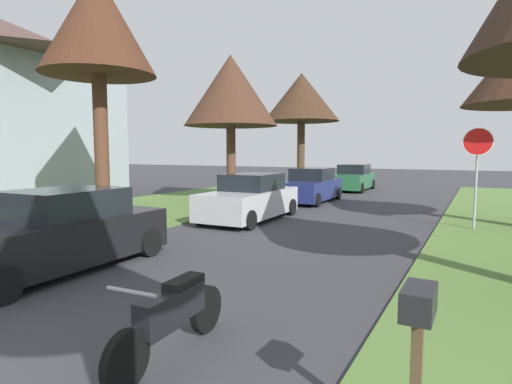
# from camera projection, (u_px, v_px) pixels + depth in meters

# --- Properties ---
(stop_sign_far) EXTENTS (0.81, 0.36, 2.96)m
(stop_sign_far) POSITION_uv_depth(u_px,v_px,m) (477.00, 156.00, 11.99)
(stop_sign_far) COLOR #9EA0A5
(stop_sign_far) RESTS_ON grass_verge_right
(street_tree_left_mid_a) EXTENTS (3.43, 3.43, 7.67)m
(street_tree_left_mid_a) POSITION_uv_depth(u_px,v_px,m) (97.00, 26.00, 12.37)
(street_tree_left_mid_a) COLOR brown
(street_tree_left_mid_a) RESTS_ON grass_verge_left
(street_tree_left_mid_b) EXTENTS (4.26, 4.26, 6.66)m
(street_tree_left_mid_b) POSITION_uv_depth(u_px,v_px,m) (231.00, 91.00, 18.75)
(street_tree_left_mid_b) COLOR brown
(street_tree_left_mid_b) RESTS_ON grass_verge_left
(street_tree_left_far) EXTENTS (4.75, 4.75, 7.18)m
(street_tree_left_far) POSITION_uv_depth(u_px,v_px,m) (301.00, 98.00, 25.78)
(street_tree_left_far) COLOR #4C3524
(street_tree_left_far) RESTS_ON grass_verge_left
(parked_sedan_black) EXTENTS (2.07, 4.46, 1.57)m
(parked_sedan_black) POSITION_uv_depth(u_px,v_px,m) (59.00, 233.00, 8.08)
(parked_sedan_black) COLOR black
(parked_sedan_black) RESTS_ON ground
(parked_sedan_silver) EXTENTS (2.07, 4.46, 1.57)m
(parked_sedan_silver) POSITION_uv_depth(u_px,v_px,m) (250.00, 199.00, 14.10)
(parked_sedan_silver) COLOR #BCBCC1
(parked_sedan_silver) RESTS_ON ground
(parked_sedan_navy) EXTENTS (2.07, 4.46, 1.57)m
(parked_sedan_navy) POSITION_uv_depth(u_px,v_px,m) (311.00, 186.00, 19.27)
(parked_sedan_navy) COLOR navy
(parked_sedan_navy) RESTS_ON ground
(parked_sedan_green) EXTENTS (2.07, 4.46, 1.57)m
(parked_sedan_green) POSITION_uv_depth(u_px,v_px,m) (353.00, 178.00, 25.19)
(parked_sedan_green) COLOR #28663D
(parked_sedan_green) RESTS_ON ground
(parked_motorcycle) EXTENTS (0.60, 2.05, 0.97)m
(parked_motorcycle) POSITION_uv_depth(u_px,v_px,m) (172.00, 315.00, 4.63)
(parked_motorcycle) COLOR black
(parked_motorcycle) RESTS_ON ground
(curbside_mailbox) EXTENTS (0.22, 0.44, 1.27)m
(curbside_mailbox) POSITION_uv_depth(u_px,v_px,m) (418.00, 322.00, 3.03)
(curbside_mailbox) COLOR brown
(curbside_mailbox) RESTS_ON grass_verge_right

